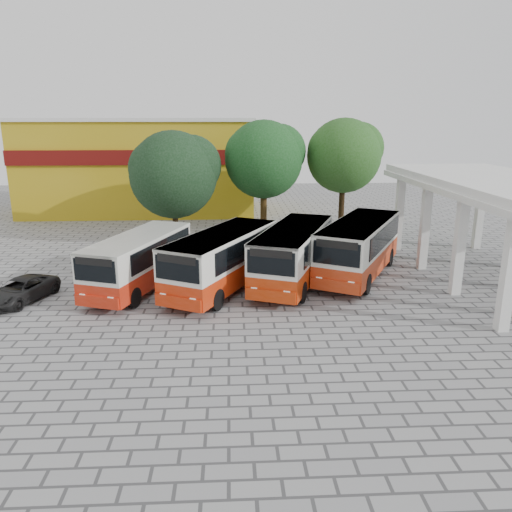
{
  "coord_description": "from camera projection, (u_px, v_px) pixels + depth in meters",
  "views": [
    {
      "loc": [
        -3.0,
        -20.57,
        8.25
      ],
      "look_at": [
        -1.72,
        3.84,
        1.5
      ],
      "focal_mm": 35.0,
      "sensor_mm": 36.0,
      "label": 1
    }
  ],
  "objects": [
    {
      "name": "tree_left",
      "position": [
        174.0,
        172.0,
        33.31
      ],
      "size": [
        6.14,
        5.84,
        7.54
      ],
      "color": "black",
      "rests_on": "ground"
    },
    {
      "name": "tree_right",
      "position": [
        345.0,
        153.0,
        36.08
      ],
      "size": [
        5.63,
        5.37,
        8.34
      ],
      "color": "black",
      "rests_on": "ground"
    },
    {
      "name": "bus_far_right",
      "position": [
        359.0,
        245.0,
        26.61
      ],
      "size": [
        6.24,
        8.96,
        3.0
      ],
      "rotation": [
        0.0,
        0.0,
        -0.51
      ],
      "color": "#B42E0D",
      "rests_on": "ground"
    },
    {
      "name": "tree_middle",
      "position": [
        265.0,
        157.0,
        35.01
      ],
      "size": [
        5.74,
        5.47,
        8.21
      ],
      "color": "#463114",
      "rests_on": "ground"
    },
    {
      "name": "bus_centre_right",
      "position": [
        294.0,
        252.0,
        25.45
      ],
      "size": [
        5.24,
        8.65,
        2.92
      ],
      "rotation": [
        0.0,
        0.0,
        -0.37
      ],
      "color": "#B42C05",
      "rests_on": "ground"
    },
    {
      "name": "ground",
      "position": [
        299.0,
        311.0,
        22.15
      ],
      "size": [
        90.0,
        90.0,
        0.0
      ],
      "primitive_type": "plane",
      "color": "gray",
      "rests_on": "ground"
    },
    {
      "name": "bus_centre_left",
      "position": [
        222.0,
        257.0,
        24.48
      ],
      "size": [
        5.84,
        8.62,
        2.89
      ],
      "rotation": [
        0.0,
        0.0,
        -0.48
      ],
      "color": "#BA2606",
      "rests_on": "ground"
    },
    {
      "name": "bus_far_left",
      "position": [
        139.0,
        258.0,
        24.67
      ],
      "size": [
        4.63,
        7.99,
        2.7
      ],
      "rotation": [
        0.0,
        0.0,
        -0.34
      ],
      "color": "#BA200A",
      "rests_on": "ground"
    },
    {
      "name": "shophouse_block",
      "position": [
        142.0,
        165.0,
        45.5
      ],
      "size": [
        20.4,
        10.4,
        8.3
      ],
      "color": "#A98B10",
      "rests_on": "ground"
    },
    {
      "name": "parked_car",
      "position": [
        20.0,
        290.0,
        23.18
      ],
      "size": [
        2.99,
        4.27,
        1.08
      ],
      "primitive_type": "imported",
      "rotation": [
        0.0,
        0.0,
        -0.34
      ],
      "color": "black",
      "rests_on": "ground"
    },
    {
      "name": "terminal_shelter",
      "position": [
        497.0,
        187.0,
        25.22
      ],
      "size": [
        6.8,
        15.8,
        5.4
      ],
      "color": "silver",
      "rests_on": "ground"
    }
  ]
}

